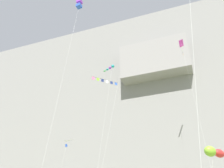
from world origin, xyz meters
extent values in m
cube|color=gray|center=(0.00, 66.29, 28.39)|extent=(180.00, 31.40, 56.79)
cube|color=gray|center=(0.00, 49.21, 39.66)|extent=(15.88, 4.27, 9.26)
cube|color=purple|center=(-6.60, 23.30, 33.67)|extent=(0.76, 0.76, 0.49)
cube|color=blue|center=(-6.60, 23.30, 32.78)|extent=(0.76, 0.76, 0.49)
cylinder|color=black|center=(-6.29, 23.30, 33.22)|extent=(0.02, 0.02, 1.31)
cylinder|color=black|center=(-6.91, 23.30, 33.22)|extent=(0.02, 0.02, 1.31)
cylinder|color=silver|center=(-7.06, 21.54, 16.33)|extent=(0.95, 3.54, 32.42)
pyramid|color=white|center=(-12.69, 33.38, 15.93)|extent=(1.80, 1.46, 0.36)
cube|color=blue|center=(-12.53, 33.85, 15.86)|extent=(0.20, 0.46, 0.50)
cylinder|color=black|center=(-6.76, 34.60, 26.88)|extent=(3.59, 3.59, 0.03)
cube|color=blue|center=(-5.27, 36.09, 26.60)|extent=(0.37, 0.37, 0.51)
cube|color=navy|center=(-5.87, 35.49, 26.60)|extent=(0.37, 0.38, 0.51)
cube|color=white|center=(-6.46, 34.90, 26.60)|extent=(0.38, 0.38, 0.51)
cube|color=navy|center=(-7.06, 34.30, 26.60)|extent=(0.37, 0.37, 0.51)
cube|color=#8CCC33|center=(-7.65, 33.71, 26.60)|extent=(0.38, 0.38, 0.51)
cube|color=pink|center=(-8.25, 33.11, 26.60)|extent=(0.35, 0.35, 0.51)
cylinder|color=silver|center=(-6.28, 33.58, 13.50)|extent=(2.63, 5.63, 26.77)
ellipsoid|color=#8CCC33|center=(7.20, 24.75, 10.40)|extent=(1.45, 1.56, 0.98)
ellipsoid|color=red|center=(7.99, 25.99, 10.48)|extent=(1.30, 1.46, 0.81)
cylinder|color=silver|center=(6.97, 13.69, 12.77)|extent=(2.77, 1.07, 25.30)
cube|color=#CC3399|center=(6.57, 38.83, 34.57)|extent=(0.77, 2.07, 2.06)
cylinder|color=black|center=(6.57, 38.83, 34.57)|extent=(0.77, 0.04, 1.63)
cube|color=orange|center=(6.61, 38.83, 33.77)|extent=(0.08, 0.25, 0.13)
cube|color=pink|center=(6.58, 38.83, 33.33)|extent=(0.08, 0.25, 0.13)
cube|color=#8CCC33|center=(6.58, 38.83, 32.88)|extent=(0.03, 0.26, 0.13)
cube|color=black|center=(6.58, 38.83, 32.43)|extent=(0.09, 0.25, 0.13)
cube|color=orange|center=(6.52, 38.83, 31.99)|extent=(0.08, 0.25, 0.13)
cylinder|color=silver|center=(7.10, 36.41, 17.21)|extent=(1.06, 4.85, 34.19)
ellipsoid|color=teal|center=(-5.79, 35.97, 30.38)|extent=(0.77, 0.76, 0.60)
ellipsoid|color=purple|center=(-6.42, 36.24, 30.36)|extent=(0.72, 0.67, 0.50)
ellipsoid|color=teal|center=(-7.05, 36.51, 30.33)|extent=(0.68, 0.57, 0.39)
ellipsoid|color=green|center=(-7.67, 36.78, 30.30)|extent=(0.63, 0.47, 0.28)
cylinder|color=silver|center=(-6.91, 33.86, 15.18)|extent=(1.88, 4.40, 30.11)
camera|label=1|loc=(6.37, 1.01, 3.73)|focal=40.53mm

